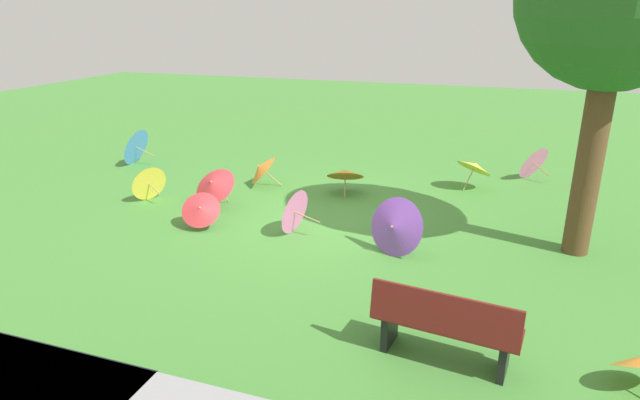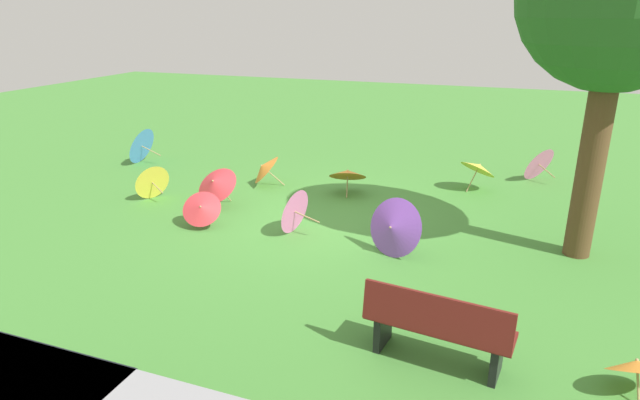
% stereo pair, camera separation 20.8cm
% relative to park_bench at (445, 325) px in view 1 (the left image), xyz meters
% --- Properties ---
extents(ground, '(40.00, 40.00, 0.00)m').
position_rel_park_bench_xyz_m(ground, '(2.54, -3.75, -0.47)').
color(ground, '#478C38').
extents(park_bench, '(1.65, 0.69, 0.90)m').
position_rel_park_bench_xyz_m(park_bench, '(0.00, 0.00, 0.00)').
color(park_bench, maroon).
rests_on(park_bench, ground).
extents(parasol_red_0, '(0.97, 0.90, 0.84)m').
position_rel_park_bench_xyz_m(parasol_red_0, '(4.82, -3.55, 0.04)').
color(parasol_red_0, tan).
rests_on(parasol_red_0, ground).
extents(parasol_orange_0, '(0.88, 0.95, 0.75)m').
position_rel_park_bench_xyz_m(parasol_orange_0, '(4.53, -5.15, -0.05)').
color(parasol_orange_0, tan).
rests_on(parasol_orange_0, ground).
extents(parasol_blue_0, '(0.91, 0.96, 0.96)m').
position_rel_park_bench_xyz_m(parasol_blue_0, '(8.35, -5.80, 0.02)').
color(parasol_blue_0, tan).
rests_on(parasol_blue_0, ground).
extents(parasol_orange_2, '(0.94, 0.92, 0.70)m').
position_rel_park_bench_xyz_m(parasol_orange_2, '(2.62, -5.21, -0.00)').
color(parasol_orange_2, tan).
rests_on(parasol_orange_2, ground).
extents(parasol_yellow_0, '(1.06, 1.06, 0.76)m').
position_rel_park_bench_xyz_m(parasol_yellow_0, '(0.07, -6.47, 0.05)').
color(parasol_yellow_0, tan).
rests_on(parasol_yellow_0, ground).
extents(parasol_purple_0, '(1.04, 0.90, 0.95)m').
position_rel_park_bench_xyz_m(parasol_purple_0, '(1.07, -2.59, 0.01)').
color(parasol_purple_0, tan).
rests_on(parasol_purple_0, ground).
extents(parasol_yellow_1, '(0.77, 0.82, 0.76)m').
position_rel_park_bench_xyz_m(parasol_yellow_1, '(6.36, -3.58, -0.09)').
color(parasol_yellow_1, tan).
rests_on(parasol_yellow_1, ground).
extents(parasol_pink_0, '(0.89, 0.96, 0.83)m').
position_rel_park_bench_xyz_m(parasol_pink_0, '(-1.13, -7.66, -0.05)').
color(parasol_pink_0, tan).
rests_on(parasol_pink_0, ground).
extents(parasol_red_2, '(0.82, 0.74, 0.66)m').
position_rel_park_bench_xyz_m(parasol_red_2, '(4.53, -2.56, -0.09)').
color(parasol_red_2, tan).
rests_on(parasol_red_2, ground).
extents(parasol_pink_3, '(0.78, 0.84, 0.81)m').
position_rel_park_bench_xyz_m(parasol_pink_3, '(2.93, -2.92, -0.06)').
color(parasol_pink_3, tan).
rests_on(parasol_pink_3, ground).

